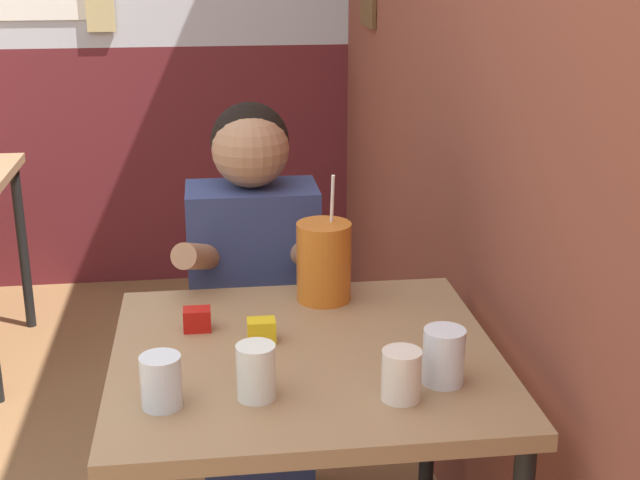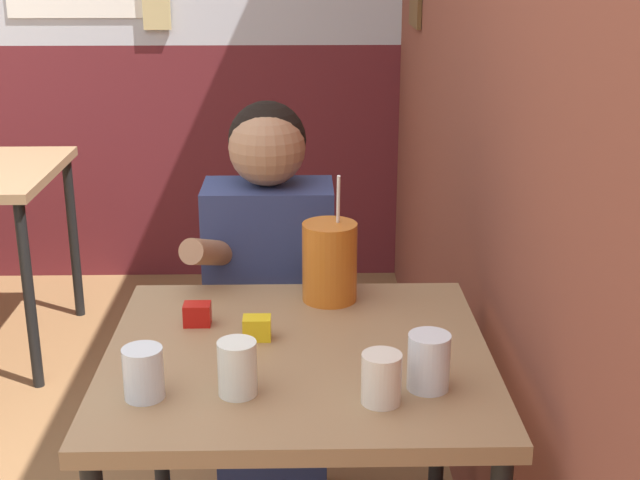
# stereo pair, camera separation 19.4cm
# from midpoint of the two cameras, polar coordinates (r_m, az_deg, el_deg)

# --- Properties ---
(brick_wall_right) EXTENTS (0.08, 4.80, 2.70)m
(brick_wall_right) POSITION_cam_midpoint_polar(r_m,az_deg,el_deg) (2.74, 5.14, 14.36)
(brick_wall_right) COLOR brown
(brick_wall_right) RESTS_ON ground_plane
(main_table) EXTENTS (0.80, 0.76, 0.74)m
(main_table) POSITION_cam_midpoint_polar(r_m,az_deg,el_deg) (1.91, -3.88, -9.41)
(main_table) COLOR #93704C
(main_table) RESTS_ON ground_plane
(person_seated) EXTENTS (0.42, 0.40, 1.16)m
(person_seated) POSITION_cam_midpoint_polar(r_m,az_deg,el_deg) (2.42, -6.51, -4.38)
(person_seated) COLOR navy
(person_seated) RESTS_ON ground_plane
(cocktail_pitcher) EXTENTS (0.13, 0.13, 0.31)m
(cocktail_pitcher) POSITION_cam_midpoint_polar(r_m,az_deg,el_deg) (2.10, -2.40, -1.44)
(cocktail_pitcher) COLOR #C6661E
(cocktail_pitcher) RESTS_ON main_table
(glass_near_pitcher) EXTENTS (0.08, 0.08, 0.11)m
(glass_near_pitcher) POSITION_cam_midpoint_polar(r_m,az_deg,el_deg) (1.73, 4.74, -7.49)
(glass_near_pitcher) COLOR silver
(glass_near_pitcher) RESTS_ON main_table
(glass_center) EXTENTS (0.07, 0.07, 0.11)m
(glass_center) POSITION_cam_midpoint_polar(r_m,az_deg,el_deg) (1.68, -7.45, -8.43)
(glass_center) COLOR silver
(glass_center) RESTS_ON main_table
(glass_far_side) EXTENTS (0.08, 0.08, 0.10)m
(glass_far_side) POSITION_cam_midpoint_polar(r_m,az_deg,el_deg) (1.67, 1.90, -8.70)
(glass_far_side) COLOR silver
(glass_far_side) RESTS_ON main_table
(glass_by_brick) EXTENTS (0.08, 0.08, 0.10)m
(glass_by_brick) POSITION_cam_midpoint_polar(r_m,az_deg,el_deg) (1.69, -13.44, -8.87)
(glass_by_brick) COLOR silver
(glass_by_brick) RESTS_ON main_table
(condiment_ketchup) EXTENTS (0.06, 0.04, 0.05)m
(condiment_ketchup) POSITION_cam_midpoint_polar(r_m,az_deg,el_deg) (1.99, -10.66, -5.08)
(condiment_ketchup) COLOR #B7140F
(condiment_ketchup) RESTS_ON main_table
(condiment_mustard) EXTENTS (0.06, 0.04, 0.05)m
(condiment_mustard) POSITION_cam_midpoint_polar(r_m,az_deg,el_deg) (1.91, -6.69, -5.85)
(condiment_mustard) COLOR yellow
(condiment_mustard) RESTS_ON main_table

